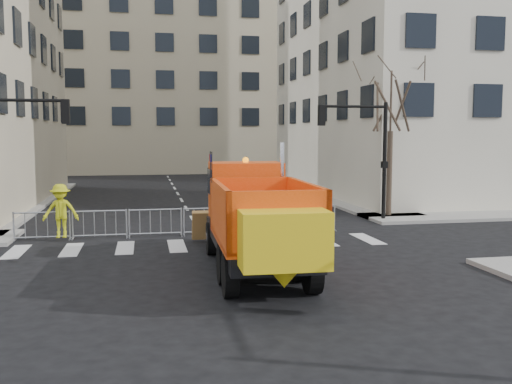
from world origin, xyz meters
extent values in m
plane|color=black|center=(0.00, 0.00, 0.00)|extent=(120.00, 120.00, 0.00)
cube|color=gray|center=(0.00, 8.50, 0.07)|extent=(64.00, 5.00, 0.15)
cube|color=#BAAC8E|center=(0.00, 52.00, 12.00)|extent=(30.00, 18.00, 24.00)
cylinder|color=black|center=(8.50, 9.50, 2.70)|extent=(0.18, 0.18, 5.40)
cube|color=black|center=(0.91, 1.22, 0.93)|extent=(2.46, 7.10, 0.44)
cylinder|color=black|center=(-0.04, 3.79, 0.54)|extent=(0.37, 1.08, 1.07)
cylinder|color=black|center=(2.01, 3.73, 0.54)|extent=(0.37, 1.08, 1.07)
cylinder|color=black|center=(-0.16, -0.02, 0.54)|extent=(0.37, 1.08, 1.07)
cylinder|color=black|center=(1.89, -0.08, 0.54)|extent=(0.37, 1.08, 1.07)
cylinder|color=black|center=(-0.20, -1.29, 0.54)|extent=(0.37, 1.08, 1.07)
cylinder|color=black|center=(1.85, -1.35, 0.54)|extent=(0.37, 1.08, 1.07)
cube|color=#E0440C|center=(1.00, 4.34, 1.61)|extent=(2.10, 1.63, 0.98)
cube|color=#E0440C|center=(0.97, 3.07, 2.20)|extent=(2.29, 1.63, 1.76)
cylinder|color=silver|center=(1.97, 2.31, 2.54)|extent=(0.14, 0.14, 2.34)
cube|color=#E0440C|center=(0.87, -0.15, 1.95)|extent=(2.57, 4.37, 1.61)
cube|color=yellow|center=(0.78, -2.78, 1.66)|extent=(1.98, 1.04, 1.27)
cube|color=brown|center=(1.06, 6.00, 0.63)|extent=(3.14, 0.66, 1.10)
imported|color=black|center=(1.22, 5.67, 0.95)|extent=(0.83, 0.77, 1.90)
imported|color=black|center=(0.58, 4.61, 0.99)|extent=(1.08, 0.91, 1.98)
imported|color=black|center=(1.03, 5.08, 0.97)|extent=(0.93, 1.23, 1.94)
imported|color=#C2C617|center=(-5.25, 7.19, 1.15)|extent=(1.32, 0.80, 1.99)
cube|color=#A01D0C|center=(3.27, 8.04, 0.70)|extent=(0.52, 0.48, 1.10)
camera|label=1|loc=(-2.19, -14.69, 3.93)|focal=40.00mm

